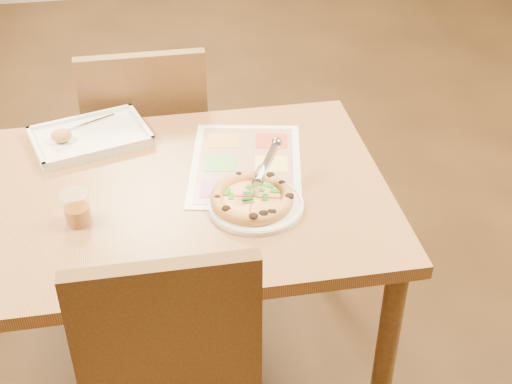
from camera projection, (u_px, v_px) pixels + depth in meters
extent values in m
plane|color=#34200E|center=(171.00, 366.00, 2.39)|extent=(7.00, 7.00, 0.00)
cube|color=#96663C|center=(154.00, 199.00, 1.98)|extent=(1.30, 0.85, 0.04)
cylinder|color=brown|center=(385.00, 357.00, 1.98)|extent=(0.06, 0.06, 0.68)
cylinder|color=brown|center=(321.00, 203.00, 2.56)|extent=(0.06, 0.06, 0.68)
cube|color=brown|center=(168.00, 341.00, 1.59)|extent=(0.42, 0.04, 0.45)
cube|color=brown|center=(148.00, 144.00, 2.68)|extent=(0.42, 0.42, 0.04)
cube|color=brown|center=(145.00, 116.00, 2.40)|extent=(0.42, 0.04, 0.45)
cylinder|color=silver|center=(256.00, 205.00, 1.91)|extent=(0.34, 0.34, 0.01)
cylinder|color=#E5A34E|center=(252.00, 200.00, 1.91)|extent=(0.22, 0.22, 0.01)
cylinder|color=#FBE788|center=(252.00, 198.00, 1.90)|extent=(0.18, 0.18, 0.01)
torus|color=#E5A34E|center=(252.00, 198.00, 1.90)|extent=(0.23, 0.23, 0.03)
cylinder|color=silver|center=(259.00, 181.00, 1.88)|extent=(0.05, 0.08, 0.09)
cube|color=silver|center=(268.00, 162.00, 1.92)|extent=(0.09, 0.12, 0.06)
cube|color=silver|center=(91.00, 138.00, 2.18)|extent=(0.39, 0.32, 0.02)
cube|color=silver|center=(90.00, 134.00, 2.18)|extent=(0.15, 0.09, 0.00)
ellipsoid|color=gold|center=(61.00, 135.00, 2.13)|extent=(0.06, 0.05, 0.04)
cylinder|color=#7A4009|center=(78.00, 215.00, 1.84)|extent=(0.06, 0.06, 0.05)
cylinder|color=white|center=(76.00, 208.00, 1.83)|extent=(0.07, 0.07, 0.09)
cube|color=silver|center=(246.00, 164.00, 2.08)|extent=(0.40, 0.50, 0.00)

